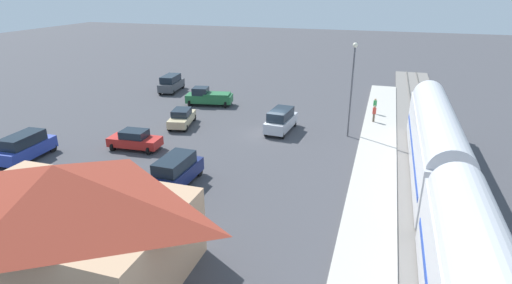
{
  "coord_description": "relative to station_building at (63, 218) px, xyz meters",
  "views": [
    {
      "loc": [
        -9.94,
        35.26,
        13.45
      ],
      "look_at": [
        -0.17,
        4.6,
        1.0
      ],
      "focal_mm": 28.64,
      "sensor_mm": 36.0,
      "label": 1
    }
  ],
  "objects": [
    {
      "name": "light_pole_near_platform",
      "position": [
        -11.2,
        -23.99,
        2.38
      ],
      "size": [
        0.44,
        0.44,
        8.72
      ],
      "color": "#515156",
      "rests_on": "ground"
    },
    {
      "name": "pedestrian_waiting_far",
      "position": [
        -13.34,
        -28.31,
        -1.74
      ],
      "size": [
        0.36,
        0.36,
        1.71
      ],
      "color": "brown",
      "rests_on": "platform"
    },
    {
      "name": "sedan_tan",
      "position": [
        5.17,
        -21.98,
        -2.14
      ],
      "size": [
        2.73,
        4.78,
        1.74
      ],
      "color": "#C6B284",
      "rests_on": "ground"
    },
    {
      "name": "ground_plane",
      "position": [
        -4.0,
        -22.0,
        -3.02
      ],
      "size": [
        200.0,
        200.0,
        0.0
      ],
      "primitive_type": "plane",
      "color": "#424247"
    },
    {
      "name": "railway_track",
      "position": [
        -18.0,
        -22.0,
        -2.93
      ],
      "size": [
        4.8,
        70.0,
        0.3
      ],
      "color": "slate",
      "rests_on": "ground"
    },
    {
      "name": "suv_silver",
      "position": [
        -4.79,
        -23.42,
        -1.87
      ],
      "size": [
        2.3,
        5.03,
        2.22
      ],
      "color": "silver",
      "rests_on": "ground"
    },
    {
      "name": "sedan_red",
      "position": [
        6.12,
        -15.03,
        -2.14
      ],
      "size": [
        4.61,
        2.5,
        1.74
      ],
      "color": "red",
      "rests_on": "ground"
    },
    {
      "name": "station_building",
      "position": [
        0.0,
        0.0,
        0.0
      ],
      "size": [
        12.33,
        8.01,
        5.81
      ],
      "color": "tan",
      "rests_on": "ground"
    },
    {
      "name": "platform",
      "position": [
        -14.0,
        -22.0,
        -2.87
      ],
      "size": [
        3.2,
        46.0,
        0.3
      ],
      "color": "#B7B2A8",
      "rests_on": "ground"
    },
    {
      "name": "suv_blue",
      "position": [
        13.31,
        -10.38,
        -1.87
      ],
      "size": [
        2.18,
        4.98,
        2.22
      ],
      "color": "#283D9E",
      "rests_on": "ground"
    },
    {
      "name": "pedestrian_on_platform",
      "position": [
        -13.28,
        -31.17,
        -1.74
      ],
      "size": [
        0.36,
        0.36,
        1.71
      ],
      "color": "brown",
      "rests_on": "platform"
    },
    {
      "name": "pickup_green",
      "position": [
        5.69,
        -29.77,
        -1.99
      ],
      "size": [
        5.67,
        3.24,
        2.14
      ],
      "color": "#236638",
      "rests_on": "ground"
    },
    {
      "name": "suv_navy",
      "position": [
        -0.6,
        -9.93,
        -1.87
      ],
      "size": [
        2.05,
        4.94,
        2.22
      ],
      "color": "navy",
      "rests_on": "ground"
    },
    {
      "name": "suv_charcoal",
      "position": [
        13.15,
        -34.39,
        -1.87
      ],
      "size": [
        2.54,
        5.1,
        2.22
      ],
      "color": "#47494F",
      "rests_on": "ground"
    }
  ]
}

